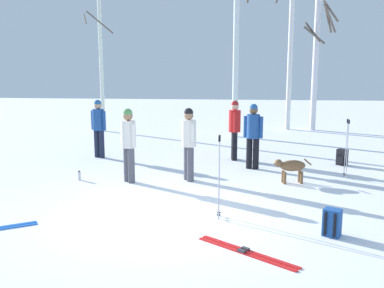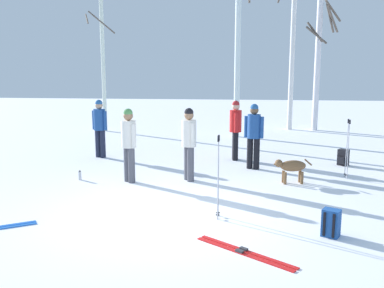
{
  "view_description": "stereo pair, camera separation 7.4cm",
  "coord_description": "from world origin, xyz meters",
  "px_view_note": "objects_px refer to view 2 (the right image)",
  "views": [
    {
      "loc": [
        1.15,
        -7.24,
        2.58
      ],
      "look_at": [
        0.2,
        1.72,
        1.0
      ],
      "focal_mm": 39.7,
      "sensor_mm": 36.0,
      "label": 1
    },
    {
      "loc": [
        1.22,
        -7.23,
        2.58
      ],
      "look_at": [
        0.2,
        1.72,
        1.0
      ],
      "focal_mm": 39.7,
      "sensor_mm": 36.0,
      "label": 2
    }
  ],
  "objects_px": {
    "water_bottle_0": "(80,176)",
    "ski_pair_lying_1": "(244,252)",
    "person_4": "(189,139)",
    "person_2": "(129,140)",
    "dog": "(291,167)",
    "birch_tree_0": "(102,44)",
    "person_3": "(235,126)",
    "backpack_2": "(331,223)",
    "person_0": "(254,132)",
    "birch_tree_3": "(319,52)",
    "birch_tree_1": "(238,37)",
    "ski_poles_0": "(218,174)",
    "backpack_1": "(343,158)",
    "person_1": "(100,125)",
    "birch_tree_2": "(292,39)",
    "ski_poles_1": "(348,147)"
  },
  "relations": [
    {
      "from": "birch_tree_3",
      "to": "birch_tree_1",
      "type": "bearing_deg",
      "value": -147.31
    },
    {
      "from": "ski_poles_0",
      "to": "backpack_2",
      "type": "relative_size",
      "value": 3.35
    },
    {
      "from": "person_0",
      "to": "birch_tree_3",
      "type": "relative_size",
      "value": 0.27
    },
    {
      "from": "person_4",
      "to": "birch_tree_0",
      "type": "distance_m",
      "value": 9.36
    },
    {
      "from": "person_3",
      "to": "birch_tree_1",
      "type": "height_order",
      "value": "birch_tree_1"
    },
    {
      "from": "birch_tree_2",
      "to": "person_1",
      "type": "bearing_deg",
      "value": -132.85
    },
    {
      "from": "person_0",
      "to": "backpack_2",
      "type": "distance_m",
      "value": 4.7
    },
    {
      "from": "ski_pair_lying_1",
      "to": "birch_tree_2",
      "type": "bearing_deg",
      "value": 81.13
    },
    {
      "from": "water_bottle_0",
      "to": "ski_pair_lying_1",
      "type": "bearing_deg",
      "value": -43.57
    },
    {
      "from": "ski_poles_1",
      "to": "backpack_1",
      "type": "xyz_separation_m",
      "value": [
        0.25,
        1.39,
        -0.55
      ]
    },
    {
      "from": "person_3",
      "to": "backpack_2",
      "type": "height_order",
      "value": "person_3"
    },
    {
      "from": "water_bottle_0",
      "to": "person_2",
      "type": "bearing_deg",
      "value": -1.89
    },
    {
      "from": "person_3",
      "to": "dog",
      "type": "bearing_deg",
      "value": -61.94
    },
    {
      "from": "dog",
      "to": "person_2",
      "type": "bearing_deg",
      "value": -175.42
    },
    {
      "from": "person_2",
      "to": "backpack_1",
      "type": "distance_m",
      "value": 5.89
    },
    {
      "from": "dog",
      "to": "ski_poles_0",
      "type": "relative_size",
      "value": 0.6
    },
    {
      "from": "birch_tree_1",
      "to": "birch_tree_2",
      "type": "height_order",
      "value": "birch_tree_2"
    },
    {
      "from": "ski_poles_1",
      "to": "dog",
      "type": "bearing_deg",
      "value": -154.17
    },
    {
      "from": "person_0",
      "to": "dog",
      "type": "height_order",
      "value": "person_0"
    },
    {
      "from": "person_0",
      "to": "person_2",
      "type": "bearing_deg",
      "value": -150.05
    },
    {
      "from": "ski_pair_lying_1",
      "to": "birch_tree_3",
      "type": "bearing_deg",
      "value": 76.38
    },
    {
      "from": "person_3",
      "to": "person_2",
      "type": "bearing_deg",
      "value": -131.07
    },
    {
      "from": "birch_tree_1",
      "to": "ski_pair_lying_1",
      "type": "bearing_deg",
      "value": -88.83
    },
    {
      "from": "person_2",
      "to": "water_bottle_0",
      "type": "bearing_deg",
      "value": 178.11
    },
    {
      "from": "person_3",
      "to": "ski_poles_0",
      "type": "height_order",
      "value": "person_3"
    },
    {
      "from": "ski_pair_lying_1",
      "to": "birch_tree_1",
      "type": "height_order",
      "value": "birch_tree_1"
    },
    {
      "from": "backpack_2",
      "to": "dog",
      "type": "bearing_deg",
      "value": 94.86
    },
    {
      "from": "person_4",
      "to": "ski_pair_lying_1",
      "type": "relative_size",
      "value": 1.19
    },
    {
      "from": "birch_tree_1",
      "to": "dog",
      "type": "bearing_deg",
      "value": -79.16
    },
    {
      "from": "person_1",
      "to": "ski_poles_0",
      "type": "distance_m",
      "value": 6.15
    },
    {
      "from": "dog",
      "to": "backpack_1",
      "type": "xyz_separation_m",
      "value": [
        1.63,
        2.06,
        -0.17
      ]
    },
    {
      "from": "person_0",
      "to": "ski_pair_lying_1",
      "type": "bearing_deg",
      "value": -92.85
    },
    {
      "from": "person_1",
      "to": "ski_pair_lying_1",
      "type": "bearing_deg",
      "value": -56.14
    },
    {
      "from": "person_1",
      "to": "backpack_2",
      "type": "distance_m",
      "value": 7.87
    },
    {
      "from": "dog",
      "to": "birch_tree_1",
      "type": "bearing_deg",
      "value": 100.84
    },
    {
      "from": "person_2",
      "to": "dog",
      "type": "relative_size",
      "value": 1.93
    },
    {
      "from": "person_3",
      "to": "water_bottle_0",
      "type": "xyz_separation_m",
      "value": [
        -3.63,
        -2.72,
        -0.88
      ]
    },
    {
      "from": "ski_pair_lying_1",
      "to": "dog",
      "type": "bearing_deg",
      "value": 74.51
    },
    {
      "from": "person_4",
      "to": "ski_poles_0",
      "type": "bearing_deg",
      "value": -71.84
    },
    {
      "from": "ski_pair_lying_1",
      "to": "ski_poles_0",
      "type": "height_order",
      "value": "ski_poles_0"
    },
    {
      "from": "ski_poles_1",
      "to": "water_bottle_0",
      "type": "xyz_separation_m",
      "value": [
        -6.32,
        -0.93,
        -0.65
      ]
    },
    {
      "from": "backpack_1",
      "to": "birch_tree_1",
      "type": "xyz_separation_m",
      "value": [
        -2.94,
        4.76,
        3.57
      ]
    },
    {
      "from": "person_2",
      "to": "ski_poles_1",
      "type": "distance_m",
      "value": 5.2
    },
    {
      "from": "person_1",
      "to": "backpack_2",
      "type": "xyz_separation_m",
      "value": [
        5.57,
        -5.51,
        -0.77
      ]
    },
    {
      "from": "person_4",
      "to": "backpack_1",
      "type": "xyz_separation_m",
      "value": [
        3.99,
        2.07,
        -0.77
      ]
    },
    {
      "from": "ski_pair_lying_1",
      "to": "backpack_2",
      "type": "relative_size",
      "value": 3.28
    },
    {
      "from": "ski_pair_lying_1",
      "to": "birch_tree_2",
      "type": "distance_m",
      "value": 13.73
    },
    {
      "from": "person_3",
      "to": "backpack_1",
      "type": "distance_m",
      "value": 3.07
    },
    {
      "from": "person_2",
      "to": "ski_poles_0",
      "type": "distance_m",
      "value": 3.1
    },
    {
      "from": "person_3",
      "to": "ski_poles_0",
      "type": "relative_size",
      "value": 1.17
    }
  ]
}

